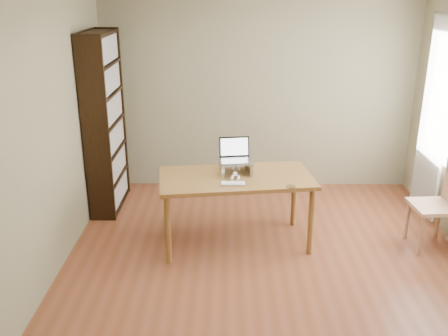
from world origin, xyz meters
TOP-DOWN VIEW (x-y plane):
  - room at (0.03, 0.01)m, footprint 4.04×4.54m
  - bookshelf at (-1.83, 1.55)m, footprint 0.30×0.90m
  - desk at (-0.31, 0.60)m, footprint 1.63×0.97m
  - laptop_stand at (-0.31, 0.68)m, footprint 0.32×0.25m
  - laptop at (-0.31, 0.74)m, footprint 0.34×0.30m
  - keyboard at (-0.34, 0.38)m, footprint 0.26×0.12m
  - coaster at (0.21, 0.33)m, footprint 0.09×0.09m
  - cat at (-0.31, 0.71)m, footprint 0.24×0.48m
  - chair at (1.77, 0.54)m, footprint 0.45×0.45m

SIDE VIEW (x-z plane):
  - chair at x=1.77m, z-range 0.04..0.99m
  - desk at x=-0.31m, z-range 0.29..1.04m
  - coaster at x=0.21m, z-range 0.75..0.76m
  - keyboard at x=-0.34m, z-range 0.75..0.77m
  - cat at x=-0.31m, z-range 0.74..0.89m
  - laptop_stand at x=-0.31m, z-range 0.77..0.90m
  - laptop at x=-0.31m, z-range 0.83..1.05m
  - bookshelf at x=-1.83m, z-range 0.00..2.10m
  - room at x=0.03m, z-range -0.02..2.62m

